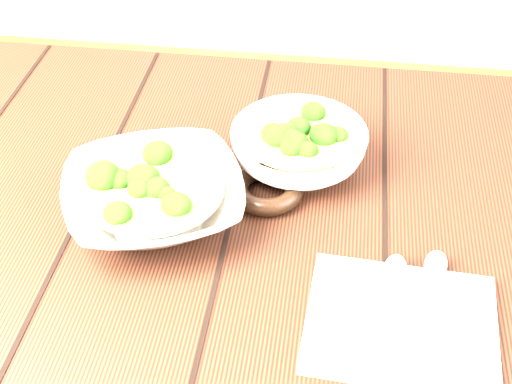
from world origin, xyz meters
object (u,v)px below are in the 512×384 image
object	(u,v)px
soup_bowl_front	(154,196)
trivet	(267,189)
soup_bowl_back	(299,147)
table	(249,274)
napkin	(401,323)

from	to	relation	value
soup_bowl_front	trivet	world-z (taller)	soup_bowl_front
soup_bowl_back	trivet	bearing A→B (deg)	-116.39
trivet	soup_bowl_back	bearing A→B (deg)	63.61
table	soup_bowl_front	world-z (taller)	soup_bowl_front
soup_bowl_front	trivet	bearing A→B (deg)	21.91
table	napkin	xyz separation A→B (m)	(0.20, -0.17, 0.13)
soup_bowl_back	napkin	distance (m)	0.31
table	napkin	size ratio (longest dim) A/B	5.74
table	trivet	xyz separation A→B (m)	(0.02, 0.04, 0.13)
table	soup_bowl_front	xyz separation A→B (m)	(-0.12, -0.02, 0.15)
table	soup_bowl_back	size ratio (longest dim) A/B	5.64
soup_bowl_back	napkin	xyz separation A→B (m)	(0.14, -0.28, -0.03)
trivet	napkin	distance (m)	0.27
soup_bowl_back	trivet	world-z (taller)	soup_bowl_back
soup_bowl_front	napkin	xyz separation A→B (m)	(0.32, -0.15, -0.03)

